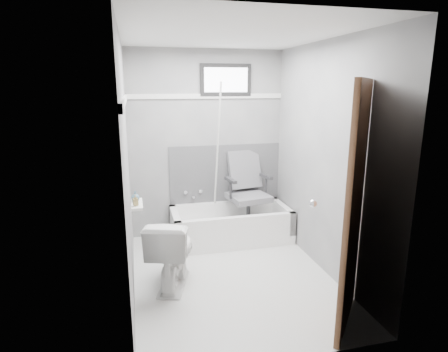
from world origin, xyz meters
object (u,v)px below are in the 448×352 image
object	(u,v)px
door	(408,219)
soap_bottle_b	(135,196)
soap_bottle_a	(135,200)
office_chair	(249,192)
toilet	(172,252)
bathtub	(231,224)

from	to	relation	value
door	soap_bottle_b	size ratio (longest dim) A/B	20.27
soap_bottle_a	office_chair	bearing A→B (deg)	39.88
toilet	bathtub	bearing A→B (deg)	-114.37
bathtub	toilet	world-z (taller)	toilet
office_chair	toilet	xyz separation A→B (m)	(-1.10, -1.00, -0.26)
bathtub	soap_bottle_b	xyz separation A→B (m)	(-1.17, -1.00, 0.75)
office_chair	toilet	size ratio (longest dim) A/B	1.38
toilet	soap_bottle_a	size ratio (longest dim) A/B	7.71
bathtub	office_chair	bearing A→B (deg)	11.30
toilet	door	xyz separation A→B (m)	(1.60, -1.26, 0.64)
bathtub	door	distance (m)	2.46
bathtub	office_chair	world-z (taller)	office_chair
bathtub	office_chair	xyz separation A→B (m)	(0.25, 0.05, 0.41)
bathtub	soap_bottle_a	xyz separation A→B (m)	(-1.17, -1.14, 0.76)
bathtub	soap_bottle_a	world-z (taller)	soap_bottle_a
bathtub	toilet	size ratio (longest dim) A/B	2.07
soap_bottle_b	toilet	bearing A→B (deg)	7.68
soap_bottle_b	door	bearing A→B (deg)	-32.29
soap_bottle_a	soap_bottle_b	world-z (taller)	soap_bottle_a
bathtub	door	size ratio (longest dim) A/B	0.75
toilet	soap_bottle_a	xyz separation A→B (m)	(-0.32, -0.18, 0.61)
toilet	soap_bottle_a	distance (m)	0.71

